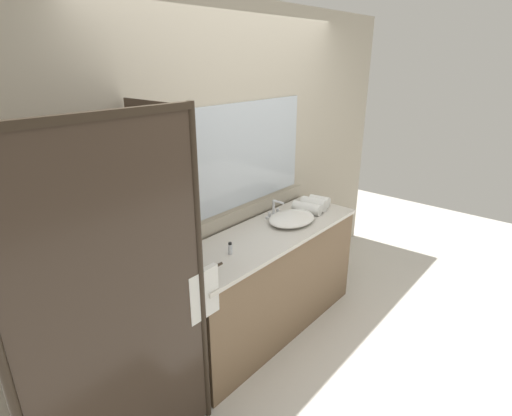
% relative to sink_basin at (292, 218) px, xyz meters
% --- Properties ---
extents(ground_plane, '(8.00, 8.00, 0.00)m').
position_rel_sink_basin_xyz_m(ground_plane, '(-0.29, 0.02, -0.93)').
color(ground_plane, silver).
extents(wall_back_with_mirror, '(4.40, 0.06, 2.60)m').
position_rel_sink_basin_xyz_m(wall_back_with_mirror, '(-0.29, 0.36, 0.37)').
color(wall_back_with_mirror, '#B2A893').
rests_on(wall_back_with_mirror, ground_plane).
extents(vanity_cabinet, '(1.80, 0.58, 0.90)m').
position_rel_sink_basin_xyz_m(vanity_cabinet, '(-0.29, 0.03, -0.48)').
color(vanity_cabinet, brown).
rests_on(vanity_cabinet, ground_plane).
extents(shower_enclosure, '(1.20, 0.59, 2.00)m').
position_rel_sink_basin_xyz_m(shower_enclosure, '(-1.56, -0.17, 0.09)').
color(shower_enclosure, '#2D2319').
rests_on(shower_enclosure, ground_plane).
extents(sink_basin, '(0.44, 0.34, 0.07)m').
position_rel_sink_basin_xyz_m(sink_basin, '(0.00, 0.00, 0.00)').
color(sink_basin, white).
rests_on(sink_basin, vanity_cabinet).
extents(faucet, '(0.17, 0.13, 0.16)m').
position_rel_sink_basin_xyz_m(faucet, '(0.00, 0.18, 0.02)').
color(faucet, silver).
rests_on(faucet, vanity_cabinet).
extents(amenity_bottle_conditioner, '(0.03, 0.03, 0.09)m').
position_rel_sink_basin_xyz_m(amenity_bottle_conditioner, '(-0.74, -0.01, 0.01)').
color(amenity_bottle_conditioner, silver).
rests_on(amenity_bottle_conditioner, vanity_cabinet).
extents(amenity_bottle_shampoo, '(0.03, 0.03, 0.10)m').
position_rel_sink_basin_xyz_m(amenity_bottle_shampoo, '(-1.07, 0.14, 0.01)').
color(amenity_bottle_shampoo, silver).
rests_on(amenity_bottle_shampoo, vanity_cabinet).
extents(rolled_towel_near_edge, '(0.13, 0.20, 0.10)m').
position_rel_sink_basin_xyz_m(rolled_towel_near_edge, '(0.47, 0.03, 0.02)').
color(rolled_towel_near_edge, white).
rests_on(rolled_towel_near_edge, vanity_cabinet).
extents(rolled_towel_middle, '(0.13, 0.23, 0.11)m').
position_rel_sink_basin_xyz_m(rolled_towel_middle, '(0.36, 0.01, 0.02)').
color(rolled_towel_middle, white).
rests_on(rolled_towel_middle, vanity_cabinet).
extents(rolled_towel_far_edge, '(0.13, 0.27, 0.09)m').
position_rel_sink_basin_xyz_m(rolled_towel_far_edge, '(0.25, 0.02, 0.01)').
color(rolled_towel_far_edge, white).
rests_on(rolled_towel_far_edge, vanity_cabinet).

